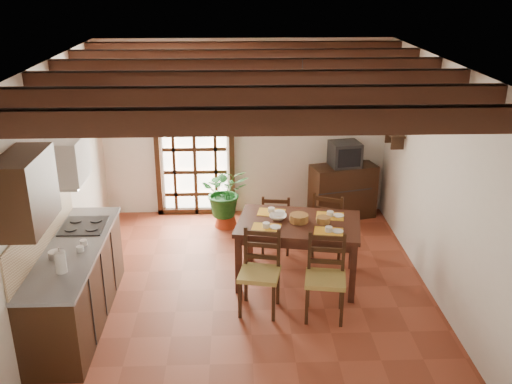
{
  "coord_description": "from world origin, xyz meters",
  "views": [
    {
      "loc": [
        -0.14,
        -6.24,
        3.73
      ],
      "look_at": [
        0.1,
        0.4,
        1.15
      ],
      "focal_mm": 40.0,
      "sensor_mm": 36.0,
      "label": 1
    }
  ],
  "objects_px": {
    "pendant_lamp": "(301,121)",
    "chair_near_right": "(325,292)",
    "chair_far_right": "(329,235)",
    "crt_tv": "(345,154)",
    "dining_table": "(299,230)",
    "sideboard": "(343,191)",
    "kitchen_counter": "(76,283)",
    "chair_far_left": "(276,233)",
    "chair_near_left": "(260,287)",
    "potted_plant": "(225,192)"
  },
  "relations": [
    {
      "from": "chair_near_left",
      "to": "kitchen_counter",
      "type": "bearing_deg",
      "value": -164.64
    },
    {
      "from": "crt_tv",
      "to": "potted_plant",
      "type": "height_order",
      "value": "potted_plant"
    },
    {
      "from": "potted_plant",
      "to": "chair_far_right",
      "type": "bearing_deg",
      "value": -34.89
    },
    {
      "from": "chair_far_right",
      "to": "potted_plant",
      "type": "bearing_deg",
      "value": -10.57
    },
    {
      "from": "chair_near_left",
      "to": "pendant_lamp",
      "type": "relative_size",
      "value": 1.16
    },
    {
      "from": "dining_table",
      "to": "potted_plant",
      "type": "bearing_deg",
      "value": 130.0
    },
    {
      "from": "chair_far_right",
      "to": "dining_table",
      "type": "bearing_deg",
      "value": 77.46
    },
    {
      "from": "chair_far_right",
      "to": "potted_plant",
      "type": "xyz_separation_m",
      "value": [
        -1.46,
        1.02,
        0.27
      ]
    },
    {
      "from": "sideboard",
      "to": "crt_tv",
      "type": "xyz_separation_m",
      "value": [
        0.0,
        -0.01,
        0.62
      ]
    },
    {
      "from": "chair_near_right",
      "to": "dining_table",
      "type": "bearing_deg",
      "value": 114.28
    },
    {
      "from": "chair_near_right",
      "to": "chair_far_right",
      "type": "distance_m",
      "value": 1.54
    },
    {
      "from": "sideboard",
      "to": "kitchen_counter",
      "type": "bearing_deg",
      "value": -156.11
    },
    {
      "from": "kitchen_counter",
      "to": "chair_far_left",
      "type": "xyz_separation_m",
      "value": [
        2.36,
        1.64,
        -0.2
      ]
    },
    {
      "from": "chair_near_right",
      "to": "sideboard",
      "type": "distance_m",
      "value": 2.94
    },
    {
      "from": "pendant_lamp",
      "to": "chair_near_right",
      "type": "bearing_deg",
      "value": -76.55
    },
    {
      "from": "chair_near_right",
      "to": "crt_tv",
      "type": "bearing_deg",
      "value": 85.24
    },
    {
      "from": "kitchen_counter",
      "to": "chair_near_left",
      "type": "distance_m",
      "value": 2.08
    },
    {
      "from": "potted_plant",
      "to": "pendant_lamp",
      "type": "bearing_deg",
      "value": -59.53
    },
    {
      "from": "chair_far_left",
      "to": "potted_plant",
      "type": "bearing_deg",
      "value": -43.12
    },
    {
      "from": "chair_far_right",
      "to": "pendant_lamp",
      "type": "distance_m",
      "value": 1.94
    },
    {
      "from": "sideboard",
      "to": "crt_tv",
      "type": "distance_m",
      "value": 0.62
    },
    {
      "from": "crt_tv",
      "to": "pendant_lamp",
      "type": "xyz_separation_m",
      "value": [
        -0.93,
        -1.91,
        1.02
      ]
    },
    {
      "from": "dining_table",
      "to": "chair_near_left",
      "type": "relative_size",
      "value": 1.7
    },
    {
      "from": "sideboard",
      "to": "chair_near_left",
      "type": "bearing_deg",
      "value": -133.11
    },
    {
      "from": "potted_plant",
      "to": "pendant_lamp",
      "type": "xyz_separation_m",
      "value": [
        0.94,
        -1.6,
        1.51
      ]
    },
    {
      "from": "chair_far_left",
      "to": "pendant_lamp",
      "type": "height_order",
      "value": "pendant_lamp"
    },
    {
      "from": "dining_table",
      "to": "sideboard",
      "type": "relative_size",
      "value": 1.63
    },
    {
      "from": "crt_tv",
      "to": "pendant_lamp",
      "type": "height_order",
      "value": "pendant_lamp"
    },
    {
      "from": "dining_table",
      "to": "chair_far_left",
      "type": "xyz_separation_m",
      "value": [
        -0.22,
        0.83,
        -0.44
      ]
    },
    {
      "from": "chair_near_right",
      "to": "crt_tv",
      "type": "xyz_separation_m",
      "value": [
        0.71,
        2.84,
        0.75
      ]
    },
    {
      "from": "dining_table",
      "to": "chair_far_right",
      "type": "xyz_separation_m",
      "value": [
        0.51,
        0.69,
        -0.41
      ]
    },
    {
      "from": "chair_near_left",
      "to": "chair_far_left",
      "type": "bearing_deg",
      "value": 90.92
    },
    {
      "from": "dining_table",
      "to": "chair_near_left",
      "type": "xyz_separation_m",
      "value": [
        -0.52,
        -0.68,
        -0.41
      ]
    },
    {
      "from": "dining_table",
      "to": "crt_tv",
      "type": "xyz_separation_m",
      "value": [
        0.93,
        2.01,
        0.34
      ]
    },
    {
      "from": "chair_near_left",
      "to": "chair_far_right",
      "type": "bearing_deg",
      "value": 65.01
    },
    {
      "from": "chair_far_left",
      "to": "pendant_lamp",
      "type": "bearing_deg",
      "value": 114.15
    },
    {
      "from": "chair_near_left",
      "to": "sideboard",
      "type": "xyz_separation_m",
      "value": [
        1.45,
        2.7,
        0.13
      ]
    },
    {
      "from": "chair_far_right",
      "to": "crt_tv",
      "type": "relative_size",
      "value": 1.87
    },
    {
      "from": "chair_near_right",
      "to": "pendant_lamp",
      "type": "distance_m",
      "value": 2.01
    },
    {
      "from": "dining_table",
      "to": "potted_plant",
      "type": "distance_m",
      "value": 1.95
    },
    {
      "from": "chair_far_left",
      "to": "crt_tv",
      "type": "xyz_separation_m",
      "value": [
        1.15,
        1.18,
        0.78
      ]
    },
    {
      "from": "dining_table",
      "to": "sideboard",
      "type": "distance_m",
      "value": 2.24
    },
    {
      "from": "kitchen_counter",
      "to": "crt_tv",
      "type": "xyz_separation_m",
      "value": [
        3.51,
        2.82,
        0.58
      ]
    },
    {
      "from": "chair_near_left",
      "to": "crt_tv",
      "type": "distance_m",
      "value": 3.15
    },
    {
      "from": "chair_far_left",
      "to": "dining_table",
      "type": "bearing_deg",
      "value": 112.22
    },
    {
      "from": "kitchen_counter",
      "to": "crt_tv",
      "type": "relative_size",
      "value": 4.39
    },
    {
      "from": "crt_tv",
      "to": "chair_near_right",
      "type": "bearing_deg",
      "value": -113.64
    },
    {
      "from": "chair_near_right",
      "to": "pendant_lamp",
      "type": "bearing_deg",
      "value": 112.73
    },
    {
      "from": "crt_tv",
      "to": "pendant_lamp",
      "type": "bearing_deg",
      "value": -125.59
    },
    {
      "from": "crt_tv",
      "to": "chair_far_left",
      "type": "bearing_deg",
      "value": -143.9
    }
  ]
}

